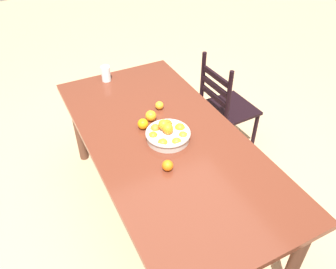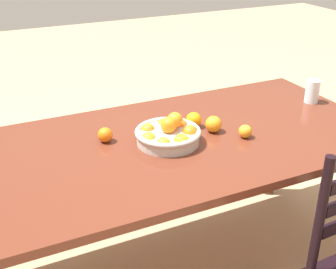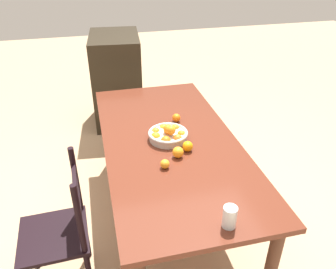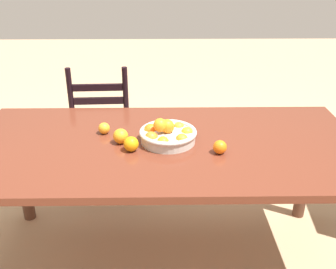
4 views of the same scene
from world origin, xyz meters
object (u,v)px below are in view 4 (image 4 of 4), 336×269
Objects in this scene: orange_loose_0 at (220,147)px; orange_loose_1 at (104,128)px; dining_table at (165,158)px; chair_near_window at (103,129)px; orange_loose_3 at (131,144)px; orange_loose_2 at (121,136)px; fruit_bowl at (167,134)px.

orange_loose_0 is 1.10× the size of orange_loose_1.
orange_loose_1 is (-0.32, 0.11, 0.12)m from dining_table.
orange_loose_1 is (0.12, -0.69, 0.33)m from chair_near_window.
orange_loose_3 is (0.28, -0.89, 0.33)m from chair_near_window.
orange_loose_3 is at bearing 175.74° from orange_loose_0.
orange_loose_3 is at bearing -56.91° from orange_loose_2.
orange_loose_1 is 0.25m from orange_loose_3.
fruit_bowl reaches higher than dining_table.
dining_table is 30.06× the size of orange_loose_0.
dining_table is 27.19× the size of orange_loose_3.
orange_loose_0 is at bearing -27.28° from fruit_bowl.
dining_table is 32.92× the size of orange_loose_1.
orange_loose_3 is at bearing -51.62° from orange_loose_1.
chair_near_window reaches higher than orange_loose_2.
orange_loose_1 is 0.15m from orange_loose_2.
chair_near_window is at bearing 118.51° from dining_table.
chair_near_window is at bearing 127.25° from orange_loose_0.
orange_loose_2 is (-0.23, -0.01, -0.00)m from fruit_bowl.
dining_table is 0.94m from chair_near_window.
orange_loose_1 is (-0.33, 0.10, -0.01)m from fruit_bowl.
chair_near_window reaches higher than orange_loose_1.
orange_loose_2 reaches higher than orange_loose_3.
chair_near_window reaches higher than fruit_bowl.
chair_near_window is 3.28× the size of fruit_bowl.
orange_loose_0 is at bearing -21.51° from orange_loose_1.
orange_loose_3 is at bearing -152.55° from dining_table.
fruit_bowl is 0.28m from orange_loose_0.
orange_loose_3 reaches higher than orange_loose_0.
chair_near_window reaches higher than orange_loose_0.
dining_table is at bearing -137.74° from fruit_bowl.
orange_loose_3 is (-0.18, -0.10, -0.01)m from fruit_bowl.
orange_loose_0 is (0.26, -0.12, 0.12)m from dining_table.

